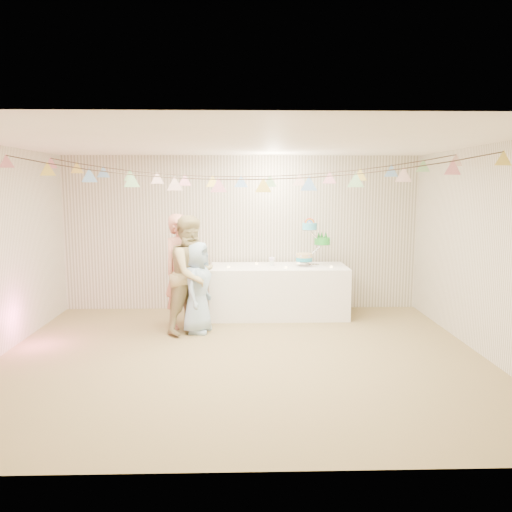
{
  "coord_description": "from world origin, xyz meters",
  "views": [
    {
      "loc": [
        0.02,
        -5.93,
        2.1
      ],
      "look_at": [
        0.2,
        0.8,
        1.15
      ],
      "focal_mm": 35.0,
      "sensor_mm": 36.0,
      "label": 1
    }
  ],
  "objects_px": {
    "person_adult_b": "(192,274)",
    "person_child": "(197,287)",
    "cake_stand": "(312,248)",
    "table": "(278,291)",
    "person_adult_a": "(181,271)"
  },
  "relations": [
    {
      "from": "person_adult_b",
      "to": "person_child",
      "type": "distance_m",
      "value": 0.2
    },
    {
      "from": "cake_stand",
      "to": "person_adult_b",
      "type": "height_order",
      "value": "person_adult_b"
    },
    {
      "from": "table",
      "to": "person_adult_b",
      "type": "bearing_deg",
      "value": -147.04
    },
    {
      "from": "cake_stand",
      "to": "person_child",
      "type": "xyz_separation_m",
      "value": [
        -1.78,
        -0.93,
        -0.45
      ]
    },
    {
      "from": "table",
      "to": "person_adult_b",
      "type": "distance_m",
      "value": 1.62
    },
    {
      "from": "person_child",
      "to": "person_adult_a",
      "type": "bearing_deg",
      "value": 54.69
    },
    {
      "from": "person_child",
      "to": "table",
      "type": "bearing_deg",
      "value": -40.83
    },
    {
      "from": "table",
      "to": "person_adult_a",
      "type": "relative_size",
      "value": 1.29
    },
    {
      "from": "person_adult_a",
      "to": "person_adult_b",
      "type": "bearing_deg",
      "value": -104.89
    },
    {
      "from": "table",
      "to": "person_child",
      "type": "bearing_deg",
      "value": -144.37
    },
    {
      "from": "table",
      "to": "person_adult_b",
      "type": "height_order",
      "value": "person_adult_b"
    },
    {
      "from": "cake_stand",
      "to": "person_adult_a",
      "type": "relative_size",
      "value": 0.42
    },
    {
      "from": "person_adult_b",
      "to": "person_child",
      "type": "bearing_deg",
      "value": -78.75
    },
    {
      "from": "person_adult_a",
      "to": "person_child",
      "type": "height_order",
      "value": "person_adult_a"
    },
    {
      "from": "person_child",
      "to": "person_adult_b",
      "type": "bearing_deg",
      "value": 78.37
    }
  ]
}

